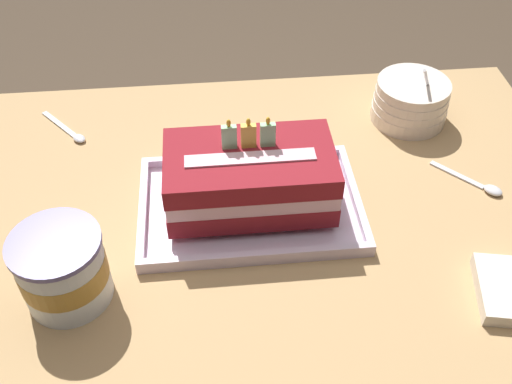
% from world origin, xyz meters
% --- Properties ---
extents(dining_table, '(1.13, 0.74, 0.76)m').
position_xyz_m(dining_table, '(0.00, 0.00, 0.64)').
color(dining_table, tan).
rests_on(dining_table, ground_plane).
extents(foil_tray, '(0.37, 0.25, 0.02)m').
position_xyz_m(foil_tray, '(-0.02, -0.02, 0.76)').
color(foil_tray, silver).
rests_on(foil_tray, dining_table).
extents(birthday_cake, '(0.27, 0.15, 0.15)m').
position_xyz_m(birthday_cake, '(-0.02, -0.02, 0.83)').
color(birthday_cake, maroon).
rests_on(birthday_cake, foil_tray).
extents(bowl_stack, '(0.15, 0.15, 0.13)m').
position_xyz_m(bowl_stack, '(0.31, 0.20, 0.80)').
color(bowl_stack, silver).
rests_on(bowl_stack, dining_table).
extents(ice_cream_tub, '(0.13, 0.13, 0.12)m').
position_xyz_m(ice_cream_tub, '(-0.30, -0.17, 0.82)').
color(ice_cream_tub, white).
rests_on(ice_cream_tub, dining_table).
extents(serving_spoon_near_tray, '(0.10, 0.12, 0.01)m').
position_xyz_m(serving_spoon_near_tray, '(-0.35, 0.21, 0.76)').
color(serving_spoon_near_tray, silver).
rests_on(serving_spoon_near_tray, dining_table).
extents(serving_spoon_by_bowls, '(0.11, 0.11, 0.01)m').
position_xyz_m(serving_spoon_by_bowls, '(0.39, -0.01, 0.76)').
color(serving_spoon_by_bowls, silver).
rests_on(serving_spoon_by_bowls, dining_table).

